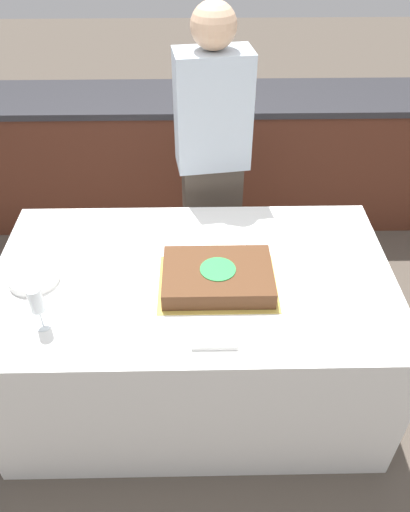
# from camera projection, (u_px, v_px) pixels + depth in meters

# --- Properties ---
(ground_plane) EXTENTS (14.00, 14.00, 0.00)m
(ground_plane) POSITION_uv_depth(u_px,v_px,m) (195.00, 383.00, 2.63)
(ground_plane) COLOR brown
(back_counter) EXTENTS (4.40, 0.58, 0.92)m
(back_counter) POSITION_uv_depth(u_px,v_px,m) (194.00, 158.00, 3.55)
(back_counter) COLOR #5B2D1E
(back_counter) RESTS_ON ground_plane
(dining_table) EXTENTS (1.72, 1.01, 0.77)m
(dining_table) POSITION_uv_depth(u_px,v_px,m) (194.00, 334.00, 2.38)
(dining_table) COLOR white
(dining_table) RESTS_ON ground_plane
(cake) EXTENTS (0.49, 0.36, 0.08)m
(cake) POSITION_uv_depth(u_px,v_px,m) (218.00, 277.00, 2.06)
(cake) COLOR gold
(cake) RESTS_ON dining_table
(plate_stack) EXTENTS (0.21, 0.21, 0.04)m
(plate_stack) POSITION_uv_depth(u_px,v_px,m) (34.00, 277.00, 2.09)
(plate_stack) COLOR white
(plate_stack) RESTS_ON dining_table
(wine_glass) EXTENTS (0.06, 0.06, 0.19)m
(wine_glass) POSITION_uv_depth(u_px,v_px,m) (36.00, 302.00, 1.82)
(wine_glass) COLOR white
(wine_glass) RESTS_ON dining_table
(side_plate_near_cake) EXTENTS (0.18, 0.18, 0.00)m
(side_plate_near_cake) POSITION_uv_depth(u_px,v_px,m) (231.00, 237.00, 2.33)
(side_plate_near_cake) COLOR white
(side_plate_near_cake) RESTS_ON dining_table
(utensil_pile) EXTENTS (0.17, 0.08, 0.02)m
(utensil_pile) POSITION_uv_depth(u_px,v_px,m) (214.00, 340.00, 1.84)
(utensil_pile) COLOR white
(utensil_pile) RESTS_ON dining_table
(person_cutting_cake) EXTENTS (0.39, 0.25, 1.68)m
(person_cutting_cake) POSITION_uv_depth(u_px,v_px,m) (212.00, 166.00, 2.62)
(person_cutting_cake) COLOR #4C4238
(person_cutting_cake) RESTS_ON ground_plane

